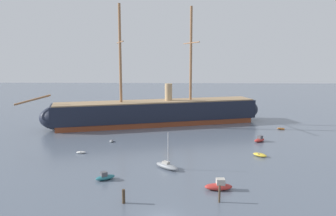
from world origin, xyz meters
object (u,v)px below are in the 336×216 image
at_px(motorboat_foreground_left, 105,177).
at_px(mooring_piling_left_pair, 124,196).
at_px(sailboat_near_centre, 167,166).
at_px(mooring_piling_nearest, 219,194).
at_px(tall_ship, 157,112).
at_px(motorboat_far_left, 67,123).
at_px(dinghy_mid_left, 81,152).
at_px(dinghy_distant_centre, 185,119).
at_px(motorboat_foreground_right, 219,186).
at_px(dinghy_alongside_bow, 111,141).
at_px(motorboat_alongside_stern, 260,140).
at_px(dinghy_far_right, 281,129).
at_px(dinghy_mid_right, 260,155).

relative_size(motorboat_foreground_left, mooring_piling_left_pair, 1.76).
distance_m(sailboat_near_centre, mooring_piling_left_pair, 14.61).
height_order(motorboat_foreground_left, mooring_piling_nearest, mooring_piling_nearest).
height_order(tall_ship, motorboat_far_left, tall_ship).
relative_size(dinghy_mid_left, dinghy_distant_centre, 0.73).
xyz_separation_m(motorboat_foreground_right, mooring_piling_nearest, (-0.43, -4.17, 0.59)).
bearing_deg(motorboat_foreground_left, dinghy_mid_left, 118.86).
xyz_separation_m(dinghy_alongside_bow, motorboat_alongside_stern, (33.11, 1.13, 0.26)).
bearing_deg(dinghy_far_right, mooring_piling_nearest, -115.66).
bearing_deg(dinghy_far_right, dinghy_alongside_bow, -161.44).
xyz_separation_m(motorboat_foreground_right, dinghy_alongside_bow, (-20.69, 26.57, -0.36)).
bearing_deg(mooring_piling_nearest, dinghy_mid_right, 63.58).
bearing_deg(dinghy_distant_centre, motorboat_foreground_right, -85.87).
height_order(motorboat_alongside_stern, mooring_piling_left_pair, mooring_piling_left_pair).
xyz_separation_m(motorboat_far_left, dinghy_far_right, (57.59, -3.97, -0.47)).
height_order(motorboat_foreground_left, mooring_piling_left_pair, mooring_piling_left_pair).
bearing_deg(dinghy_far_right, motorboat_far_left, 176.06).
bearing_deg(motorboat_foreground_right, dinghy_distant_centre, 94.13).
relative_size(motorboat_alongside_stern, motorboat_far_left, 0.65).
distance_m(dinghy_alongside_bow, motorboat_far_left, 23.97).
distance_m(dinghy_mid_left, motorboat_alongside_stern, 38.68).
height_order(dinghy_mid_right, motorboat_alongside_stern, motorboat_alongside_stern).
xyz_separation_m(motorboat_foreground_left, dinghy_alongside_bow, (-3.53, 23.09, -0.24)).
xyz_separation_m(dinghy_mid_left, dinghy_far_right, (45.97, 23.07, 0.01)).
xyz_separation_m(motorboat_foreground_right, motorboat_alongside_stern, (12.42, 27.70, -0.10)).
bearing_deg(mooring_piling_left_pair, dinghy_far_right, 53.16).
bearing_deg(sailboat_near_centre, dinghy_alongside_bow, 126.21).
height_order(motorboat_foreground_left, dinghy_mid_left, motorboat_foreground_left).
xyz_separation_m(tall_ship, sailboat_near_centre, (3.97, -37.16, -2.94)).
bearing_deg(dinghy_alongside_bow, dinghy_mid_right, -18.40).
height_order(sailboat_near_centre, dinghy_mid_left, sailboat_near_centre).
xyz_separation_m(motorboat_foreground_right, dinghy_distant_centre, (-3.80, 52.57, -0.28)).
height_order(motorboat_far_left, mooring_piling_left_pair, motorboat_far_left).
bearing_deg(dinghy_alongside_bow, sailboat_near_centre, -53.79).
relative_size(sailboat_near_centre, dinghy_far_right, 2.97).
distance_m(dinghy_alongside_bow, dinghy_distant_centre, 31.01).
height_order(tall_ship, mooring_piling_nearest, tall_ship).
height_order(dinghy_mid_left, dinghy_alongside_bow, dinghy_mid_left).
distance_m(tall_ship, motorboat_alongside_stern, 30.42).
bearing_deg(tall_ship, dinghy_mid_left, -114.88).
distance_m(motorboat_far_left, dinghy_distant_centre, 33.69).
xyz_separation_m(dinghy_mid_right, motorboat_far_left, (-46.32, 28.13, 0.37)).
distance_m(tall_ship, motorboat_foreground_right, 47.56).
relative_size(motorboat_foreground_right, motorboat_far_left, 0.79).
xyz_separation_m(dinghy_far_right, mooring_piling_left_pair, (-34.00, -45.38, 0.70)).
bearing_deg(tall_ship, dinghy_mid_right, -54.00).
height_order(dinghy_mid_right, dinghy_distant_centre, dinghy_mid_right).
height_order(motorboat_foreground_right, dinghy_mid_right, motorboat_foreground_right).
bearing_deg(motorboat_foreground_left, mooring_piling_left_pair, -62.90).
xyz_separation_m(dinghy_far_right, mooring_piling_nearest, (-21.50, -44.76, 0.94)).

